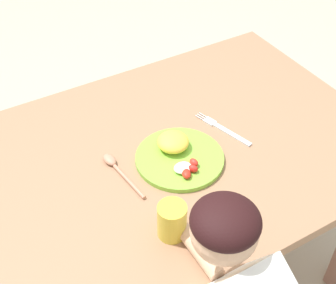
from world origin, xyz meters
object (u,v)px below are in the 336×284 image
(plate, at_px, (178,155))
(spoon, at_px, (117,168))
(drinking_cup, at_px, (172,221))
(fork, at_px, (224,130))

(plate, relative_size, spoon, 1.27)
(drinking_cup, bearing_deg, fork, 37.01)
(plate, distance_m, drinking_cup, 0.28)
(spoon, xyz_separation_m, drinking_cup, (0.02, -0.28, 0.04))
(plate, bearing_deg, drinking_cup, -124.56)
(spoon, distance_m, drinking_cup, 0.29)
(plate, xyz_separation_m, spoon, (-0.18, 0.05, -0.01))
(fork, xyz_separation_m, spoon, (-0.38, 0.01, 0.01))
(fork, bearing_deg, spoon, 72.22)
(plate, xyz_separation_m, fork, (0.20, 0.04, -0.01))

